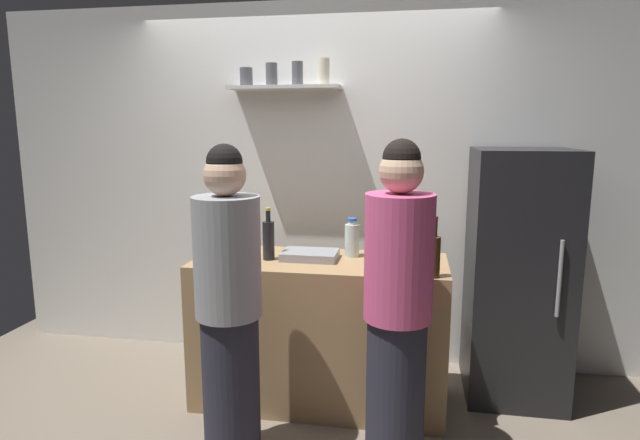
% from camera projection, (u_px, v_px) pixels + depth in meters
% --- Properties ---
extents(back_wall_assembly, '(4.80, 0.32, 2.60)m').
position_uv_depth(back_wall_assembly, '(314.00, 185.00, 3.91)').
color(back_wall_assembly, white).
rests_on(back_wall_assembly, ground).
extents(refrigerator, '(0.60, 0.68, 1.60)m').
position_uv_depth(refrigerator, '(517.00, 275.00, 3.37)').
color(refrigerator, black).
rests_on(refrigerator, ground).
extents(counter, '(1.55, 0.63, 0.92)m').
position_uv_depth(counter, '(320.00, 331.00, 3.33)').
color(counter, '#9E7A51').
rests_on(counter, ground).
extents(baking_pan, '(0.34, 0.24, 0.05)m').
position_uv_depth(baking_pan, '(310.00, 255.00, 3.27)').
color(baking_pan, gray).
rests_on(baking_pan, counter).
extents(utensil_holder, '(0.10, 0.10, 0.22)m').
position_uv_depth(utensil_holder, '(387.00, 254.00, 3.15)').
color(utensil_holder, '#B2B2B7').
rests_on(utensil_holder, counter).
extents(wine_bottle_green_glass, '(0.08, 0.08, 0.30)m').
position_uv_depth(wine_bottle_green_glass, '(408.00, 244.00, 3.19)').
color(wine_bottle_green_glass, '#19471E').
rests_on(wine_bottle_green_glass, counter).
extents(wine_bottle_dark_glass, '(0.07, 0.07, 0.32)m').
position_uv_depth(wine_bottle_dark_glass, '(268.00, 239.00, 3.24)').
color(wine_bottle_dark_glass, black).
rests_on(wine_bottle_dark_glass, counter).
extents(wine_bottle_pale_glass, '(0.07, 0.07, 0.29)m').
position_uv_depth(wine_bottle_pale_glass, '(379.00, 240.00, 3.29)').
color(wine_bottle_pale_glass, '#B2BFB2').
rests_on(wine_bottle_pale_glass, counter).
extents(wine_bottle_amber_glass, '(0.07, 0.07, 0.34)m').
position_uv_depth(wine_bottle_amber_glass, '(434.00, 255.00, 2.86)').
color(wine_bottle_amber_glass, '#472814').
rests_on(wine_bottle_amber_glass, counter).
extents(water_bottle_plastic, '(0.09, 0.09, 0.25)m').
position_uv_depth(water_bottle_plastic, '(352.00, 239.00, 3.32)').
color(water_bottle_plastic, silver).
rests_on(water_bottle_plastic, counter).
extents(person_grey_hoodie, '(0.34, 0.34, 1.65)m').
position_uv_depth(person_grey_hoodie, '(229.00, 308.00, 2.70)').
color(person_grey_hoodie, '#262633').
rests_on(person_grey_hoodie, ground).
extents(person_pink_top, '(0.34, 0.34, 1.68)m').
position_uv_depth(person_pink_top, '(397.00, 311.00, 2.62)').
color(person_pink_top, '#262633').
rests_on(person_pink_top, ground).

